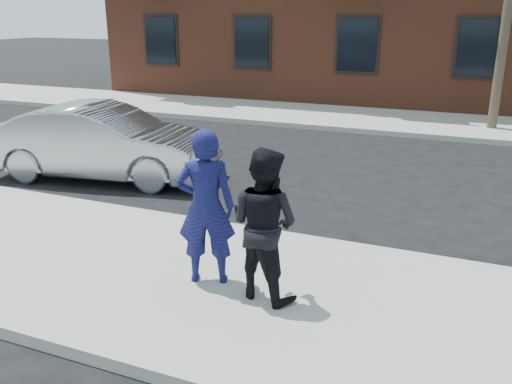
% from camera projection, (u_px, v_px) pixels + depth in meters
% --- Properties ---
extents(ground, '(100.00, 100.00, 0.00)m').
position_uv_depth(ground, '(131.00, 265.00, 7.38)').
color(ground, black).
rests_on(ground, ground).
extents(near_sidewalk, '(50.00, 3.50, 0.15)m').
position_uv_depth(near_sidewalk, '(119.00, 268.00, 7.14)').
color(near_sidewalk, '#999791').
rests_on(near_sidewalk, ground).
extents(near_curb, '(50.00, 0.10, 0.15)m').
position_uv_depth(near_curb, '(187.00, 221.00, 8.71)').
color(near_curb, '#999691').
rests_on(near_curb, ground).
extents(far_sidewalk, '(50.00, 3.50, 0.15)m').
position_uv_depth(far_sidewalk, '(338.00, 117.00, 17.20)').
color(far_sidewalk, '#999791').
rests_on(far_sidewalk, ground).
extents(far_curb, '(50.00, 0.10, 0.15)m').
position_uv_depth(far_curb, '(322.00, 128.00, 15.63)').
color(far_curb, '#999691').
rests_on(far_curb, ground).
extents(silver_sedan, '(4.78, 2.32, 1.51)m').
position_uv_depth(silver_sedan, '(103.00, 142.00, 10.98)').
color(silver_sedan, '#999BA3').
rests_on(silver_sedan, ground).
extents(man_hoodie, '(0.81, 0.67, 1.90)m').
position_uv_depth(man_hoodie, '(206.00, 207.00, 6.37)').
color(man_hoodie, navy).
rests_on(man_hoodie, near_sidewalk).
extents(man_peacoat, '(0.99, 0.86, 1.76)m').
position_uv_depth(man_peacoat, '(264.00, 224.00, 6.05)').
color(man_peacoat, black).
rests_on(man_peacoat, near_sidewalk).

